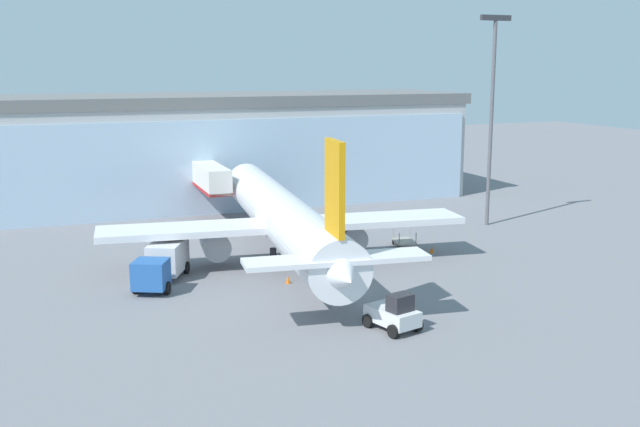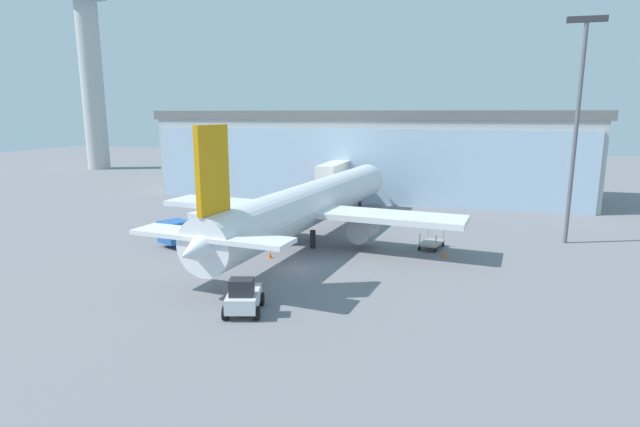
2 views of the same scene
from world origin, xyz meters
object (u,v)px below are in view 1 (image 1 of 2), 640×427
pushback_tug (394,314)px  jet_bridge (206,176)px  safety_cone_wingtip (432,250)px  apron_light_mast (492,104)px  airplane (282,218)px  catering_truck (163,262)px  baggage_cart (404,242)px  safety_cone_nose (288,280)px

pushback_tug → jet_bridge: bearing=-10.9°
pushback_tug → safety_cone_wingtip: size_ratio=6.44×
apron_light_mast → airplane: 24.95m
catering_truck → baggage_cart: size_ratio=2.40×
safety_cone_nose → safety_cone_wingtip: size_ratio=1.00×
apron_light_mast → baggage_cart: bearing=-157.1°
airplane → safety_cone_wingtip: size_ratio=69.88×
baggage_cart → pushback_tug: size_ratio=0.88×
apron_light_mast → safety_cone_nose: (-24.80, -11.28, -11.41)m
jet_bridge → pushback_tug: (1.99, -36.50, -3.36)m
jet_bridge → baggage_cart: jet_bridge is taller
airplane → pushback_tug: airplane is taller
airplane → apron_light_mast: bearing=-69.2°
baggage_cart → safety_cone_nose: size_ratio=5.68×
baggage_cart → airplane: bearing=-73.8°
safety_cone_wingtip → apron_light_mast: bearing=35.2°
safety_cone_nose → catering_truck: bearing=155.3°
airplane → catering_truck: (-9.96, -2.38, -2.03)m
airplane → baggage_cart: bearing=-81.2°
airplane → pushback_tug: size_ratio=10.85×
jet_bridge → safety_cone_wingtip: (13.61, -21.48, -4.06)m
jet_bridge → safety_cone_wingtip: size_ratio=25.43×
pushback_tug → safety_cone_wingtip: bearing=-51.7°
apron_light_mast → catering_truck: (-32.95, -7.53, -10.22)m
catering_truck → jet_bridge: bearing=-174.9°
safety_cone_nose → safety_cone_wingtip: (14.05, 3.70, 0.00)m
jet_bridge → pushback_tug: size_ratio=3.95×
airplane → baggage_cart: 11.49m
jet_bridge → airplane: (1.35, -19.04, -0.83)m
apron_light_mast → pushback_tug: apron_light_mast is taller
jet_bridge → catering_truck: (-8.60, -21.43, -2.87)m
safety_cone_nose → apron_light_mast: bearing=24.5°
jet_bridge → catering_truck: bearing=160.8°
pushback_tug → safety_cone_nose: bearing=-1.9°
airplane → catering_truck: size_ratio=5.12×
apron_light_mast → pushback_tug: 33.56m
jet_bridge → catering_truck: 23.27m
airplane → safety_cone_nose: (-1.80, -6.13, -3.23)m
catering_truck → baggage_cart: (21.04, 2.51, -0.97)m
safety_cone_nose → pushback_tug: bearing=-77.9°
apron_light_mast → safety_cone_wingtip: bearing=-144.8°
baggage_cart → safety_cone_wingtip: baggage_cart is taller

